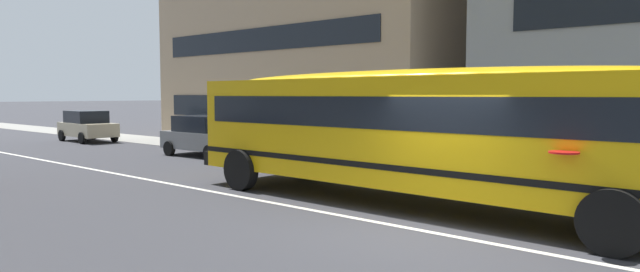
{
  "coord_description": "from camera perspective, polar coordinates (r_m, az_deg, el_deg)",
  "views": [
    {
      "loc": [
        5.07,
        -8.76,
        2.51
      ],
      "look_at": [
        -3.44,
        0.96,
        1.53
      ],
      "focal_mm": 30.94,
      "sensor_mm": 36.0,
      "label": 1
    }
  ],
  "objects": [
    {
      "name": "school_bus",
      "position": [
        12.41,
        10.75,
        1.07
      ],
      "size": [
        13.74,
        3.35,
        3.06
      ],
      "rotation": [
        0.0,
        0.0,
        -0.01
      ],
      "color": "yellow",
      "rests_on": "ground_plane"
    },
    {
      "name": "parked_car_beige_by_lamppost",
      "position": [
        31.89,
        -22.94,
        0.99
      ],
      "size": [
        3.98,
        2.04,
        1.64
      ],
      "rotation": [
        0.0,
        0.0,
        -0.05
      ],
      "color": "#C1B28E",
      "rests_on": "ground_plane"
    },
    {
      "name": "parked_car_grey_beside_sign",
      "position": [
        22.82,
        -11.81,
        0.05
      ],
      "size": [
        3.93,
        1.94,
        1.64
      ],
      "rotation": [
        0.0,
        0.0,
        0.02
      ],
      "color": "gray",
      "rests_on": "ground_plane"
    },
    {
      "name": "sidewalk_far",
      "position": [
        17.45,
        23.96,
        -4.29
      ],
      "size": [
        120.0,
        3.0,
        0.01
      ],
      "primitive_type": "cube",
      "color": "gray",
      "rests_on": "ground_plane"
    },
    {
      "name": "ground_plane",
      "position": [
        10.42,
        10.97,
        -9.68
      ],
      "size": [
        400.0,
        400.0,
        0.0
      ],
      "primitive_type": "plane",
      "color": "#38383D"
    },
    {
      "name": "lane_centreline",
      "position": [
        10.42,
        10.97,
        -9.66
      ],
      "size": [
        110.0,
        0.16,
        0.01
      ],
      "primitive_type": "cube",
      "color": "silver",
      "rests_on": "ground_plane"
    }
  ]
}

